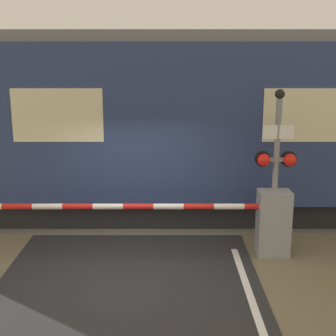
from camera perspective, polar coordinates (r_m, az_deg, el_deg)
The scene contains 5 objects.
ground_plane at distance 8.41m, azimuth -4.60°, elevation -12.65°, with size 80.00×80.00×0.00m, color #6B6047.
track_bed at distance 11.50m, azimuth -3.31°, elevation -5.22°, with size 36.00×3.20×0.13m.
train at distance 11.35m, azimuth 14.51°, elevation 5.19°, with size 18.43×2.96×4.22m.
crossing_barrier at distance 9.01m, azimuth 9.64°, elevation -6.26°, with size 6.07×0.44×1.26m.
signal_post at distance 8.97m, azimuth 13.03°, elevation 0.74°, with size 0.79×0.26×3.12m.
Camera 1 is at (0.65, -7.54, 3.68)m, focal length 50.00 mm.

